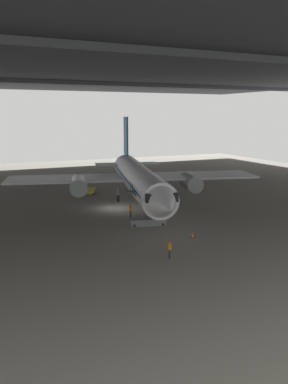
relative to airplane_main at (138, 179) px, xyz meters
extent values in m
plane|color=gray|center=(-3.63, -0.97, -3.43)|extent=(110.00, 110.00, 0.00)
cube|color=#38383D|center=(-3.63, 12.78, 15.16)|extent=(121.00, 99.00, 1.20)
cube|color=#4C4F54|center=(-3.63, -11.97, 14.16)|extent=(115.50, 0.50, 0.70)
cube|color=#4C4F54|center=(-3.63, 29.28, 14.16)|extent=(115.50, 0.50, 0.70)
cylinder|color=white|center=(-0.16, -0.61, 0.02)|extent=(10.68, 27.59, 3.70)
cone|color=white|center=(-4.15, -15.53, 0.02)|extent=(4.65, 5.22, 3.62)
cube|color=black|center=(-3.54, -13.27, 0.48)|extent=(3.70, 3.31, 0.81)
cone|color=white|center=(3.82, 14.32, 0.39)|extent=(4.56, 6.53, 3.14)
cube|color=#1972B2|center=(3.22, 12.06, 4.89)|extent=(1.27, 3.96, 6.05)
cube|color=white|center=(5.46, 10.42, 0.57)|extent=(5.33, 4.14, 0.16)
cube|color=white|center=(0.46, 11.76, 0.57)|extent=(5.33, 4.14, 0.16)
cube|color=white|center=(10.25, 1.24, -0.35)|extent=(16.68, 10.49, 0.24)
cylinder|color=#9EA3A8|center=(7.94, -0.23, -1.00)|extent=(3.46, 5.24, 2.29)
cube|color=white|center=(-8.27, 6.18, -0.35)|extent=(16.68, 10.49, 0.24)
cylinder|color=#9EA3A8|center=(-6.99, 3.76, -1.00)|extent=(3.46, 5.24, 2.29)
cube|color=#1972B2|center=(-0.16, -0.61, 0.30)|extent=(10.24, 25.66, 0.16)
cylinder|color=#9EA3A8|center=(-2.55, -9.54, -2.18)|extent=(0.20, 0.20, 1.15)
cylinder|color=black|center=(-2.55, -9.54, -2.98)|extent=(0.52, 0.95, 0.90)
cylinder|color=#9EA3A8|center=(2.90, 1.36, -2.18)|extent=(0.20, 0.20, 1.15)
cylinder|color=black|center=(2.90, 1.36, -2.98)|extent=(0.52, 0.95, 0.90)
cylinder|color=#9EA3A8|center=(-1.83, 2.62, -2.18)|extent=(0.20, 0.20, 1.15)
cylinder|color=black|center=(-1.83, 2.62, -2.98)|extent=(0.52, 0.95, 0.90)
cube|color=slate|center=(-3.10, -9.57, -3.08)|extent=(4.06, 2.43, 0.70)
cube|color=slate|center=(-3.10, -9.57, -1.26)|extent=(3.75, 2.17, 3.03)
cube|color=slate|center=(-4.76, -9.12, 0.20)|extent=(1.40, 1.54, 0.12)
cylinder|color=black|center=(-4.92, -9.70, 0.70)|extent=(0.06, 0.06, 1.00)
cylinder|color=black|center=(-4.61, -8.54, 0.70)|extent=(0.06, 0.06, 1.00)
cylinder|color=black|center=(-4.78, -9.84, -3.28)|extent=(0.32, 0.19, 0.30)
cylinder|color=black|center=(-4.42, -8.49, -3.28)|extent=(0.32, 0.19, 0.30)
cylinder|color=black|center=(-1.78, -10.64, -3.28)|extent=(0.32, 0.19, 0.30)
cylinder|color=black|center=(-1.41, -9.29, -3.28)|extent=(0.32, 0.19, 0.30)
cylinder|color=#232838|center=(-5.89, -19.82, -3.03)|extent=(0.14, 0.14, 0.79)
cylinder|color=#232838|center=(-5.83, -19.65, -3.03)|extent=(0.14, 0.14, 0.79)
cube|color=orange|center=(-5.86, -19.74, -2.35)|extent=(0.33, 0.41, 0.56)
cylinder|color=orange|center=(-5.94, -19.95, -2.33)|extent=(0.09, 0.09, 0.53)
cylinder|color=orange|center=(-5.79, -19.52, -2.33)|extent=(0.09, 0.09, 0.53)
sphere|color=#8C6647|center=(-5.86, -19.74, -1.95)|extent=(0.22, 0.22, 0.22)
cylinder|color=#232838|center=(-3.66, -6.10, -3.04)|extent=(0.14, 0.14, 0.78)
cylinder|color=#232838|center=(-3.68, -6.28, -3.04)|extent=(0.14, 0.14, 0.78)
cube|color=orange|center=(-3.67, -6.19, -2.38)|extent=(0.27, 0.39, 0.55)
cylinder|color=orange|center=(-3.64, -5.96, -2.35)|extent=(0.09, 0.09, 0.52)
cylinder|color=orange|center=(-3.70, -6.42, -2.35)|extent=(0.09, 0.09, 0.52)
sphere|color=brown|center=(-3.67, -6.19, -1.98)|extent=(0.21, 0.21, 0.21)
cube|color=black|center=(-1.08, -15.54, -3.41)|extent=(0.36, 0.36, 0.04)
cone|color=orange|center=(-1.08, -15.54, -3.11)|extent=(0.30, 0.30, 0.56)
cube|color=yellow|center=(-3.71, 9.22, -2.88)|extent=(2.12, 2.51, 0.70)
cylinder|color=black|center=(-3.62, 8.25, -3.21)|extent=(0.37, 0.47, 0.44)
cylinder|color=black|center=(-4.58, 8.79, -3.21)|extent=(0.37, 0.47, 0.44)
cylinder|color=black|center=(-2.84, 9.65, -3.21)|extent=(0.37, 0.47, 0.44)
cylinder|color=black|center=(-3.80, 10.19, -3.21)|extent=(0.37, 0.47, 0.44)
camera|label=1|loc=(-20.80, -47.30, 8.26)|focal=37.40mm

